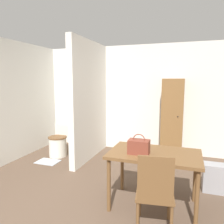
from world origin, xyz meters
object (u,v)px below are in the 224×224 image
Objects in this scene: dining_table at (154,159)px; handbag at (139,147)px; wooden_chair at (155,191)px; space_heater at (215,178)px; wooden_cabinet at (172,119)px; toilet at (59,143)px.

handbag reaches higher than dining_table.
wooden_chair is 1.43m from space_heater.
wooden_cabinet reaches higher than dining_table.
dining_table is 2.72× the size of space_heater.
wooden_chair is 1.31× the size of toilet.
handbag is (2.13, -1.44, 0.55)m from toilet.
handbag reaches higher than space_heater.
wooden_chair is (0.08, -0.50, -0.18)m from dining_table.
wooden_cabinet reaches higher than space_heater.
wooden_cabinet reaches higher than handbag.
dining_table is at bearing 29.32° from handbag.
wooden_cabinet is at bearing 118.22° from space_heater.
wooden_chair is at bearing -37.49° from toilet.
toilet is 1.62× the size of space_heater.
toilet is at bearing 145.85° from handbag.
space_heater is at bearing 40.38° from dining_table.
dining_table is at bearing 91.10° from wooden_chair.
space_heater is (0.74, -1.37, -0.64)m from wooden_cabinet.
wooden_cabinet is 1.69m from space_heater.
dining_table is 1.17m from space_heater.
toilet is at bearing -162.99° from wooden_cabinet.
wooden_cabinet is at bearing 82.89° from handbag.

